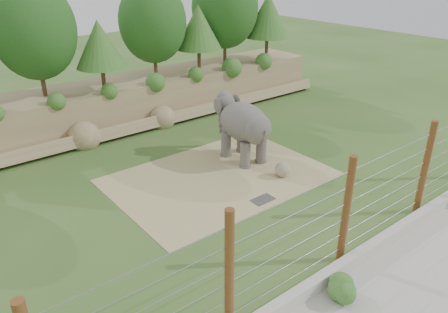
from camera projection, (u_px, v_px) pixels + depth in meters
ground at (253, 206)px, 18.47m from camera, size 90.00×90.00×0.00m
back_embankment at (121, 59)px, 26.10m from camera, size 30.00×5.52×8.77m
dirt_patch at (219, 177)px, 20.87m from camera, size 10.00×7.00×0.02m
drain_grate at (263, 199)px, 18.91m from camera, size 1.00×0.60×0.03m
elephant at (244, 131)px, 22.07m from camera, size 1.93×3.99×3.14m
stone_ball at (282, 170)px, 20.75m from camera, size 0.72×0.72×0.72m
retaining_wall at (352, 261)px, 14.82m from camera, size 26.00×0.35×0.50m
walkway at (405, 299)px, 13.51m from camera, size 26.00×4.00×0.01m
barrier_fence at (346, 211)px, 14.44m from camera, size 20.26×0.26×4.00m
walkway_shrub at (342, 291)px, 13.29m from camera, size 0.79×0.79×0.79m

